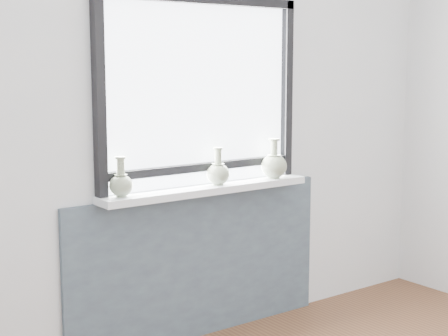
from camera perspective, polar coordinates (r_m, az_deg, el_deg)
back_wall at (r=3.88m, az=-2.28°, el=4.56°), size 3.60×0.02×2.60m
apron_panel at (r=4.01m, az=-1.96°, el=-7.97°), size 1.70×0.03×0.86m
windowsill at (r=3.85m, az=-1.41°, el=-1.77°), size 1.32×0.18×0.04m
window at (r=3.84m, az=-1.98°, el=6.63°), size 1.30×0.06×1.05m
vase_a at (r=3.55m, az=-8.56°, el=-1.27°), size 0.12×0.12×0.21m
vase_b at (r=3.86m, az=-0.49°, el=-0.37°), size 0.13×0.13×0.21m
vase_c at (r=4.10m, az=4.17°, el=0.27°), size 0.16×0.16×0.24m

